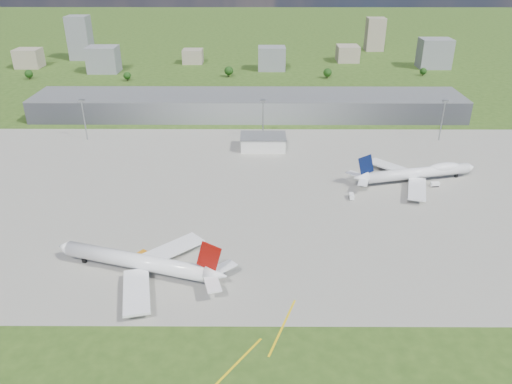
{
  "coord_description": "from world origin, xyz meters",
  "views": [
    {
      "loc": [
        6.97,
        -178.75,
        109.8
      ],
      "look_at": [
        6.09,
        23.83,
        9.0
      ],
      "focal_mm": 35.0,
      "sensor_mm": 36.0,
      "label": 1
    }
  ],
  "objects_px": {
    "airliner_blue_quad": "(418,173)",
    "airliner_red_twin": "(141,263)",
    "van_white_near": "(351,197)",
    "van_white_far": "(435,184)",
    "tug_yellow": "(142,254)"
  },
  "relations": [
    {
      "from": "airliner_blue_quad",
      "to": "airliner_red_twin",
      "type": "bearing_deg",
      "value": -160.59
    },
    {
      "from": "airliner_red_twin",
      "to": "airliner_blue_quad",
      "type": "height_order",
      "value": "airliner_red_twin"
    },
    {
      "from": "tug_yellow",
      "to": "van_white_near",
      "type": "xyz_separation_m",
      "value": [
        90.48,
        49.52,
        0.28
      ]
    },
    {
      "from": "tug_yellow",
      "to": "van_white_far",
      "type": "height_order",
      "value": "van_white_far"
    },
    {
      "from": "airliner_blue_quad",
      "to": "van_white_far",
      "type": "bearing_deg",
      "value": -51.79
    },
    {
      "from": "tug_yellow",
      "to": "airliner_blue_quad",
      "type": "bearing_deg",
      "value": -24.15
    },
    {
      "from": "airliner_red_twin",
      "to": "tug_yellow",
      "type": "relative_size",
      "value": 15.53
    },
    {
      "from": "airliner_blue_quad",
      "to": "tug_yellow",
      "type": "relative_size",
      "value": 15.46
    },
    {
      "from": "tug_yellow",
      "to": "van_white_near",
      "type": "relative_size",
      "value": 0.88
    },
    {
      "from": "airliner_red_twin",
      "to": "van_white_far",
      "type": "xyz_separation_m",
      "value": [
        132.1,
        75.22,
        -3.89
      ]
    },
    {
      "from": "airliner_blue_quad",
      "to": "van_white_near",
      "type": "bearing_deg",
      "value": -165.71
    },
    {
      "from": "van_white_near",
      "to": "van_white_far",
      "type": "height_order",
      "value": "van_white_near"
    },
    {
      "from": "tug_yellow",
      "to": "van_white_far",
      "type": "relative_size",
      "value": 0.95
    },
    {
      "from": "van_white_near",
      "to": "airliner_blue_quad",
      "type": "bearing_deg",
      "value": -59.66
    },
    {
      "from": "van_white_near",
      "to": "tug_yellow",
      "type": "bearing_deg",
      "value": 121.16
    }
  ]
}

